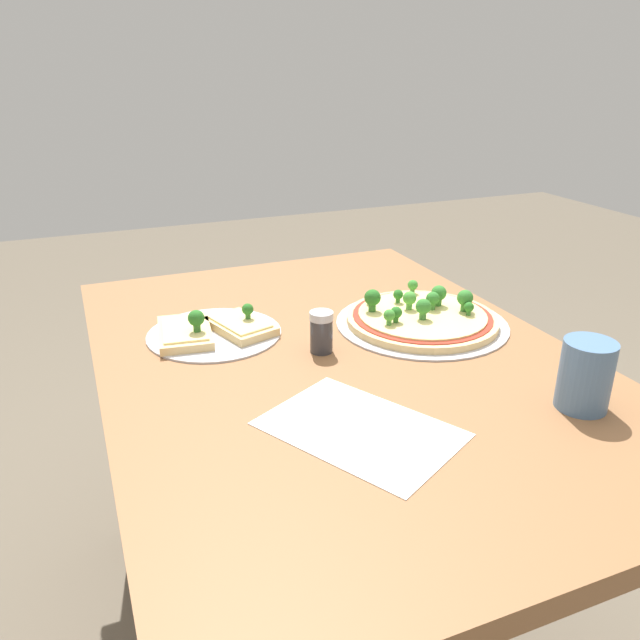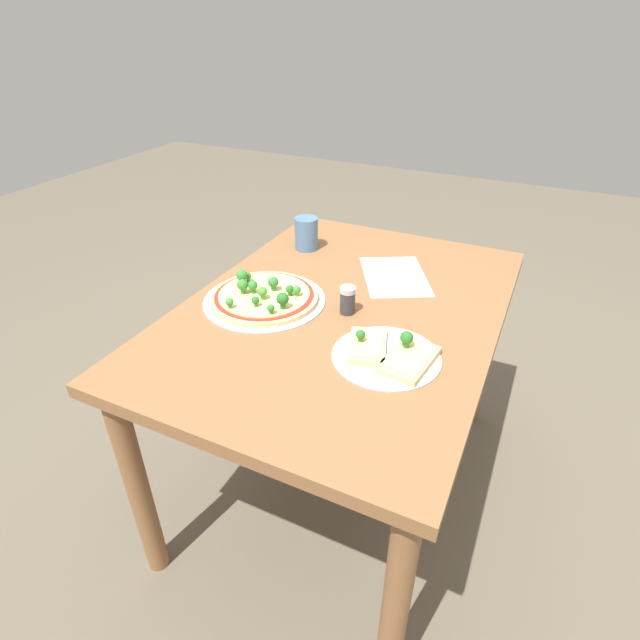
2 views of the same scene
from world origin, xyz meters
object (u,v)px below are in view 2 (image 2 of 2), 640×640
at_px(condiment_shaker, 348,300).
at_px(pizza_tray_slice, 389,353).
at_px(pizza_tray_whole, 264,296).
at_px(drinking_cup, 306,234).
at_px(dining_table, 343,334).

bearing_deg(condiment_shaker, pizza_tray_slice, -131.07).
bearing_deg(pizza_tray_whole, drinking_cup, 8.62).
bearing_deg(condiment_shaker, pizza_tray_whole, 100.36).
bearing_deg(dining_table, condiment_shaker, -141.18).
relative_size(pizza_tray_slice, drinking_cup, 2.37).
xyz_separation_m(dining_table, pizza_tray_whole, (-0.07, 0.21, 0.11)).
xyz_separation_m(pizza_tray_whole, pizza_tray_slice, (-0.11, -0.41, -0.00)).
bearing_deg(pizza_tray_slice, pizza_tray_whole, 75.57).
height_order(pizza_tray_whole, drinking_cup, drinking_cup).
height_order(dining_table, pizza_tray_slice, pizza_tray_slice).
bearing_deg(dining_table, pizza_tray_whole, 108.96).
height_order(dining_table, condiment_shaker, condiment_shaker).
bearing_deg(condiment_shaker, drinking_cup, 41.30).
xyz_separation_m(dining_table, condiment_shaker, (-0.03, -0.02, 0.13)).
distance_m(dining_table, drinking_cup, 0.44).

